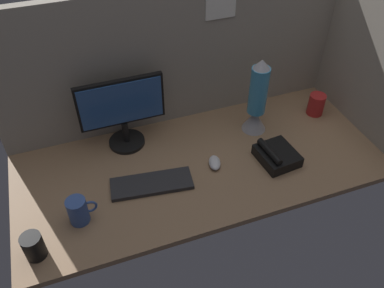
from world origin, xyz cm
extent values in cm
cube|color=#8C6B4C|center=(0.00, 0.00, -1.50)|extent=(180.00, 80.00, 3.00)
cube|color=gray|center=(0.00, 37.50, 35.91)|extent=(180.00, 5.00, 71.82)
cube|color=white|center=(20.48, 34.70, 60.89)|extent=(15.05, 0.40, 14.08)
cube|color=gray|center=(87.50, 0.00, 35.91)|extent=(5.00, 80.00, 71.82)
cylinder|color=black|center=(-32.53, 24.50, 0.90)|extent=(18.00, 18.00, 1.80)
cylinder|color=black|center=(-32.53, 24.50, 7.30)|extent=(3.20, 3.20, 11.00)
cube|color=black|center=(-32.53, 25.50, 24.93)|extent=(41.42, 2.40, 24.27)
cube|color=#264C8C|center=(-32.53, 24.10, 24.93)|extent=(39.02, 0.60, 21.87)
cube|color=#262628|center=(-28.50, -7.59, 1.00)|extent=(38.41, 17.83, 2.00)
ellipsoid|color=silver|center=(3.28, -5.50, 1.70)|extent=(7.95, 10.74, 3.40)
cylinder|color=black|center=(-80.16, -27.15, 5.64)|extent=(8.10, 8.10, 11.27)
cylinder|color=#38569E|center=(-61.92, -16.23, 6.15)|extent=(8.27, 8.27, 12.29)
torus|color=#38569E|center=(-56.98, -16.23, 6.76)|extent=(6.41, 1.00, 6.41)
cylinder|color=red|center=(70.71, 13.32, 5.96)|extent=(8.78, 8.78, 11.92)
cone|color=#A5A5AD|center=(33.13, 12.94, 5.74)|extent=(12.63, 12.63, 11.48)
cylinder|color=#3F99CC|center=(33.13, 12.94, 24.10)|extent=(9.18, 9.18, 25.25)
cone|color=#A5A5AD|center=(33.13, 12.94, 39.02)|extent=(8.26, 8.26, 4.59)
cube|color=black|center=(32.89, -12.38, 2.80)|extent=(18.72, 20.52, 5.60)
cylinder|color=black|center=(28.22, -12.38, 7.20)|extent=(4.80, 17.33, 3.20)
camera|label=1|loc=(-52.60, -127.98, 136.34)|focal=37.26mm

